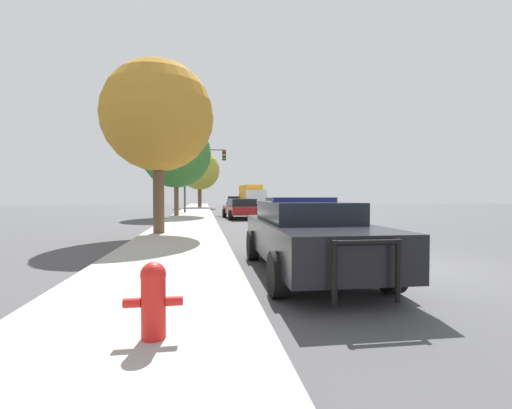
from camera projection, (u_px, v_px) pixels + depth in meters
ground_plane at (408, 268)px, 7.29m from camera, size 110.00×110.00×0.00m
sidewalk_left at (162, 273)px, 6.51m from camera, size 3.00×110.00×0.13m
police_car at (307, 234)px, 6.80m from camera, size 2.12×5.08×1.50m
fire_hydrant at (153, 298)px, 3.35m from camera, size 0.57×0.25×0.75m
traffic_light at (201, 167)px, 29.03m from camera, size 3.56×0.35×5.50m
car_background_midblock at (241, 208)px, 23.03m from camera, size 2.30×4.77×1.33m
car_background_distant at (233, 201)px, 49.41m from camera, size 2.23×4.74×1.46m
car_background_oncoming at (278, 206)px, 27.99m from camera, size 2.14×4.49×1.38m
box_truck at (252, 195)px, 45.59m from camera, size 2.77×7.99×2.97m
tree_sidewalk_near at (158, 117)px, 12.79m from camera, size 4.13×4.13×6.46m
tree_sidewalk_mid at (176, 153)px, 24.31m from camera, size 4.94×4.94×6.92m
tree_sidewalk_far at (200, 170)px, 42.26m from camera, size 4.93×4.93×7.09m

